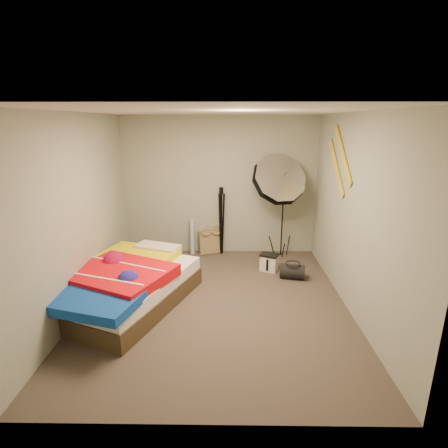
{
  "coord_description": "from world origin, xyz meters",
  "views": [
    {
      "loc": [
        0.17,
        -4.27,
        2.38
      ],
      "look_at": [
        0.1,
        0.6,
        0.95
      ],
      "focal_mm": 28.0,
      "sensor_mm": 36.0,
      "label": 1
    }
  ],
  "objects_px": {
    "tote_bag": "(210,242)",
    "camera_case": "(269,263)",
    "camera_tripod": "(221,216)",
    "duffel_bag": "(292,271)",
    "photo_umbrella": "(278,181)",
    "wrapping_roll": "(192,237)",
    "bed": "(125,284)"
  },
  "relations": [
    {
      "from": "tote_bag",
      "to": "camera_case",
      "type": "distance_m",
      "value": 1.3
    },
    {
      "from": "camera_tripod",
      "to": "duffel_bag",
      "type": "bearing_deg",
      "value": -43.24
    },
    {
      "from": "camera_case",
      "to": "photo_umbrella",
      "type": "height_order",
      "value": "photo_umbrella"
    },
    {
      "from": "camera_case",
      "to": "camera_tripod",
      "type": "xyz_separation_m",
      "value": [
        -0.81,
        0.78,
        0.59
      ]
    },
    {
      "from": "wrapping_roll",
      "to": "camera_tripod",
      "type": "relative_size",
      "value": 0.52
    },
    {
      "from": "tote_bag",
      "to": "camera_tripod",
      "type": "bearing_deg",
      "value": -26.21
    },
    {
      "from": "bed",
      "to": "photo_umbrella",
      "type": "relative_size",
      "value": 1.21
    },
    {
      "from": "tote_bag",
      "to": "bed",
      "type": "bearing_deg",
      "value": -137.45
    },
    {
      "from": "camera_case",
      "to": "bed",
      "type": "distance_m",
      "value": 2.35
    },
    {
      "from": "wrapping_roll",
      "to": "camera_tripod",
      "type": "bearing_deg",
      "value": 1.88
    },
    {
      "from": "bed",
      "to": "camera_tripod",
      "type": "relative_size",
      "value": 1.89
    },
    {
      "from": "camera_tripod",
      "to": "tote_bag",
      "type": "bearing_deg",
      "value": 172.61
    },
    {
      "from": "duffel_bag",
      "to": "camera_tripod",
      "type": "xyz_separation_m",
      "value": [
        -1.14,
        1.07,
        0.61
      ]
    },
    {
      "from": "wrapping_roll",
      "to": "bed",
      "type": "relative_size",
      "value": 0.28
    },
    {
      "from": "duffel_bag",
      "to": "camera_tripod",
      "type": "relative_size",
      "value": 0.3
    },
    {
      "from": "bed",
      "to": "photo_umbrella",
      "type": "height_order",
      "value": "photo_umbrella"
    },
    {
      "from": "tote_bag",
      "to": "wrapping_roll",
      "type": "distance_m",
      "value": 0.36
    },
    {
      "from": "tote_bag",
      "to": "photo_umbrella",
      "type": "relative_size",
      "value": 0.22
    },
    {
      "from": "camera_tripod",
      "to": "wrapping_roll",
      "type": "bearing_deg",
      "value": -178.12
    },
    {
      "from": "duffel_bag",
      "to": "photo_umbrella",
      "type": "bearing_deg",
      "value": 114.27
    },
    {
      "from": "bed",
      "to": "camera_tripod",
      "type": "distance_m",
      "value": 2.31
    },
    {
      "from": "tote_bag",
      "to": "photo_umbrella",
      "type": "bearing_deg",
      "value": -30.73
    },
    {
      "from": "tote_bag",
      "to": "wrapping_roll",
      "type": "xyz_separation_m",
      "value": [
        -0.34,
        -0.04,
        0.11
      ]
    },
    {
      "from": "tote_bag",
      "to": "duffel_bag",
      "type": "xyz_separation_m",
      "value": [
        1.35,
        -1.1,
        -0.1
      ]
    },
    {
      "from": "duffel_bag",
      "to": "bed",
      "type": "height_order",
      "value": "bed"
    },
    {
      "from": "tote_bag",
      "to": "bed",
      "type": "distance_m",
      "value": 2.19
    },
    {
      "from": "duffel_bag",
      "to": "camera_tripod",
      "type": "distance_m",
      "value": 1.68
    },
    {
      "from": "tote_bag",
      "to": "camera_case",
      "type": "height_order",
      "value": "tote_bag"
    },
    {
      "from": "duffel_bag",
      "to": "bed",
      "type": "relative_size",
      "value": 0.16
    },
    {
      "from": "duffel_bag",
      "to": "bed",
      "type": "distance_m",
      "value": 2.54
    },
    {
      "from": "camera_case",
      "to": "camera_tripod",
      "type": "height_order",
      "value": "camera_tripod"
    },
    {
      "from": "wrapping_roll",
      "to": "photo_umbrella",
      "type": "xyz_separation_m",
      "value": [
        1.52,
        -0.2,
        1.08
      ]
    }
  ]
}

